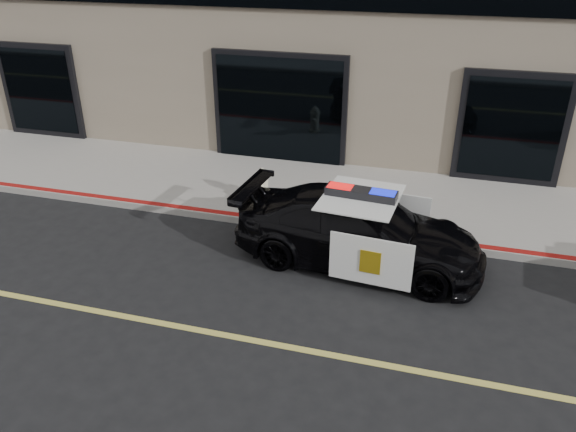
# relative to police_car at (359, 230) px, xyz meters

# --- Properties ---
(ground) EXTENTS (120.00, 120.00, 0.00)m
(ground) POSITION_rel_police_car_xyz_m (-1.76, -2.65, -0.66)
(ground) COLOR black
(ground) RESTS_ON ground
(sidewalk_n) EXTENTS (60.00, 3.50, 0.15)m
(sidewalk_n) POSITION_rel_police_car_xyz_m (-1.76, 2.60, -0.58)
(sidewalk_n) COLOR gray
(sidewalk_n) RESTS_ON ground
(police_car) EXTENTS (2.57, 4.79, 1.47)m
(police_car) POSITION_rel_police_car_xyz_m (0.00, 0.00, 0.00)
(police_car) COLOR black
(police_car) RESTS_ON ground
(fire_hydrant) EXTENTS (0.35, 0.48, 0.76)m
(fire_hydrant) POSITION_rel_police_car_xyz_m (-2.39, 1.72, -0.15)
(fire_hydrant) COLOR beige
(fire_hydrant) RESTS_ON sidewalk_n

